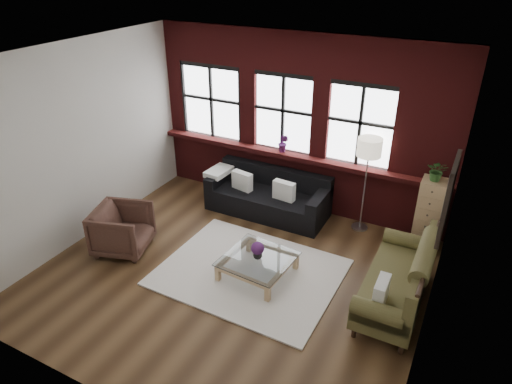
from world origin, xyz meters
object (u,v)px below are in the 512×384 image
at_px(vintage_settee, 397,274).
at_px(armchair, 122,229).
at_px(floor_lamp, 365,181).
at_px(vase, 258,254).
at_px(dark_sofa, 268,193).
at_px(drawer_chest, 428,215).
at_px(coffee_table, 258,267).

xyz_separation_m(vintage_settee, armchair, (-4.18, -0.69, -0.13)).
bearing_deg(floor_lamp, armchair, -143.54).
bearing_deg(vase, armchair, -170.29).
relative_size(vintage_settee, floor_lamp, 1.05).
height_order(dark_sofa, vintage_settee, vintage_settee).
relative_size(armchair, drawer_chest, 0.68).
relative_size(dark_sofa, armchair, 2.64).
distance_m(coffee_table, floor_lamp, 2.37).
bearing_deg(dark_sofa, vintage_settee, -28.80).
bearing_deg(armchair, vintage_settee, -98.12).
distance_m(vintage_settee, drawer_chest, 1.62).
distance_m(vase, drawer_chest, 2.84).
relative_size(vase, drawer_chest, 0.11).
relative_size(coffee_table, vase, 6.89).
bearing_deg(coffee_table, drawer_chest, 42.65).
relative_size(dark_sofa, drawer_chest, 1.80).
height_order(drawer_chest, floor_lamp, floor_lamp).
xyz_separation_m(dark_sofa, vintage_settee, (2.63, -1.45, 0.11)).
xyz_separation_m(coffee_table, floor_lamp, (1.00, 2.01, 0.76)).
relative_size(vintage_settee, drawer_chest, 1.57).
bearing_deg(armchair, floor_lamp, -71.04).
height_order(coffee_table, drawer_chest, drawer_chest).
relative_size(vintage_settee, vase, 13.69).
xyz_separation_m(armchair, vase, (2.24, 0.38, 0.01)).
relative_size(drawer_chest, floor_lamp, 0.67).
bearing_deg(floor_lamp, vintage_settee, -61.09).
bearing_deg(vintage_settee, vase, -171.00).
bearing_deg(armchair, coffee_table, -97.79).
distance_m(drawer_chest, floor_lamp, 1.13).
distance_m(dark_sofa, vase, 1.88).
relative_size(armchair, floor_lamp, 0.46).
bearing_deg(drawer_chest, floor_lamp, 174.89).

